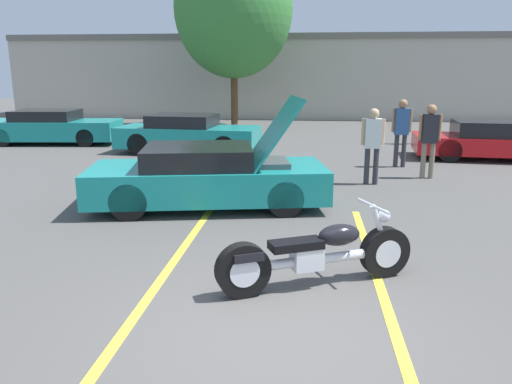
# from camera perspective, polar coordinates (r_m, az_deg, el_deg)

# --- Properties ---
(ground_plane) EXTENTS (80.00, 80.00, 0.00)m
(ground_plane) POSITION_cam_1_polar(r_m,az_deg,el_deg) (5.15, 2.28, -15.85)
(ground_plane) COLOR #514F4C
(parking_stripe_foreground) EXTENTS (0.12, 5.64, 0.01)m
(parking_stripe_foreground) POSITION_cam_1_polar(r_m,az_deg,el_deg) (6.91, -9.52, -8.01)
(parking_stripe_foreground) COLOR yellow
(parking_stripe_foreground) RESTS_ON ground
(parking_stripe_middle) EXTENTS (0.12, 5.64, 0.01)m
(parking_stripe_middle) POSITION_cam_1_polar(r_m,az_deg,el_deg) (6.74, 13.44, -8.78)
(parking_stripe_middle) COLOR yellow
(parking_stripe_middle) RESTS_ON ground
(far_building) EXTENTS (32.00, 4.20, 4.40)m
(far_building) POSITION_cam_1_polar(r_m,az_deg,el_deg) (28.52, 5.55, 13.25)
(far_building) COLOR #B2AD9E
(far_building) RESTS_ON ground
(tree_background) EXTENTS (5.19, 5.19, 8.16)m
(tree_background) POSITION_cam_1_polar(r_m,az_deg,el_deg) (23.25, -2.59, 20.19)
(tree_background) COLOR brown
(tree_background) RESTS_ON ground
(motorcycle) EXTENTS (2.35, 1.22, 0.96)m
(motorcycle) POSITION_cam_1_polar(r_m,az_deg,el_deg) (6.05, 6.99, -7.16)
(motorcycle) COLOR black
(motorcycle) RESTS_ON ground
(show_car_hood_open) EXTENTS (4.67, 2.59, 2.07)m
(show_car_hood_open) POSITION_cam_1_polar(r_m,az_deg,el_deg) (9.49, -5.40, 1.79)
(show_car_hood_open) COLOR teal
(show_car_hood_open) RESTS_ON ground
(parked_car_right_row) EXTENTS (4.83, 2.20, 1.12)m
(parked_car_right_row) POSITION_cam_1_polar(r_m,az_deg,el_deg) (16.22, 25.79, 5.28)
(parked_car_right_row) COLOR red
(parked_car_right_row) RESTS_ON ground
(parked_car_mid_row) EXTENTS (4.53, 2.10, 1.20)m
(parked_car_mid_row) POSITION_cam_1_polar(r_m,az_deg,el_deg) (15.92, -7.82, 6.55)
(parked_car_mid_row) COLOR teal
(parked_car_mid_row) RESTS_ON ground
(parked_car_left_row) EXTENTS (4.74, 2.25, 1.19)m
(parked_car_left_row) POSITION_cam_1_polar(r_m,az_deg,el_deg) (19.27, -22.32, 6.85)
(parked_car_left_row) COLOR teal
(parked_car_left_row) RESTS_ON ground
(spectator_near_motorcycle) EXTENTS (0.52, 0.23, 1.72)m
(spectator_near_motorcycle) POSITION_cam_1_polar(r_m,az_deg,el_deg) (11.57, 13.20, 5.85)
(spectator_near_motorcycle) COLOR #333338
(spectator_near_motorcycle) RESTS_ON ground
(spectator_by_show_car) EXTENTS (0.52, 0.23, 1.77)m
(spectator_by_show_car) POSITION_cam_1_polar(r_m,az_deg,el_deg) (12.62, 19.23, 6.22)
(spectator_by_show_car) COLOR gray
(spectator_by_show_car) RESTS_ON ground
(spectator_midground) EXTENTS (0.52, 0.24, 1.81)m
(spectator_midground) POSITION_cam_1_polar(r_m,az_deg,el_deg) (13.91, 16.30, 7.17)
(spectator_midground) COLOR #333338
(spectator_midground) RESTS_ON ground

